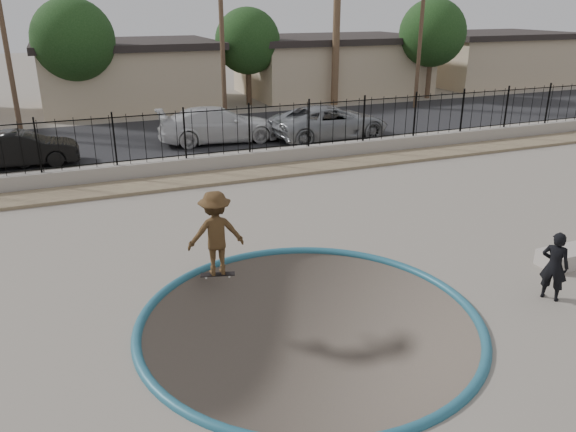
{
  "coord_description": "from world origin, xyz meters",
  "views": [
    {
      "loc": [
        -4.11,
        -9.99,
        6.04
      ],
      "look_at": [
        0.74,
        2.0,
        1.11
      ],
      "focal_mm": 35.0,
      "sensor_mm": 36.0,
      "label": 1
    }
  ],
  "objects_px": {
    "concrete_ledge": "(570,256)",
    "car_c": "(218,125)",
    "skater": "(216,237)",
    "car_d": "(330,122)",
    "skateboard": "(218,274)",
    "videographer": "(554,266)",
    "car_b": "(22,149)"
  },
  "relations": [
    {
      "from": "skateboard",
      "to": "car_b",
      "type": "relative_size",
      "value": 0.2
    },
    {
      "from": "car_c",
      "to": "skater",
      "type": "bearing_deg",
      "value": 167.98
    },
    {
      "from": "concrete_ledge",
      "to": "car_d",
      "type": "relative_size",
      "value": 0.29
    },
    {
      "from": "concrete_ledge",
      "to": "car_c",
      "type": "distance_m",
      "value": 16.39
    },
    {
      "from": "videographer",
      "to": "car_d",
      "type": "relative_size",
      "value": 0.28
    },
    {
      "from": "skater",
      "to": "car_b",
      "type": "distance_m",
      "value": 12.83
    },
    {
      "from": "skater",
      "to": "car_b",
      "type": "relative_size",
      "value": 0.48
    },
    {
      "from": "skateboard",
      "to": "skater",
      "type": "bearing_deg",
      "value": 105.67
    },
    {
      "from": "skater",
      "to": "car_b",
      "type": "xyz_separation_m",
      "value": [
        -4.51,
        12.0,
        -0.28
      ]
    },
    {
      "from": "videographer",
      "to": "car_d",
      "type": "xyz_separation_m",
      "value": [
        2.25,
        15.51,
        0.04
      ]
    },
    {
      "from": "concrete_ledge",
      "to": "car_b",
      "type": "relative_size",
      "value": 0.38
    },
    {
      "from": "skateboard",
      "to": "car_c",
      "type": "relative_size",
      "value": 0.15
    },
    {
      "from": "car_b",
      "to": "concrete_ledge",
      "type": "bearing_deg",
      "value": -137.72
    },
    {
      "from": "videographer",
      "to": "concrete_ledge",
      "type": "height_order",
      "value": "videographer"
    },
    {
      "from": "skateboard",
      "to": "concrete_ledge",
      "type": "xyz_separation_m",
      "value": [
        8.23,
        -2.58,
        0.14
      ]
    },
    {
      "from": "skater",
      "to": "car_b",
      "type": "height_order",
      "value": "skater"
    },
    {
      "from": "concrete_ledge",
      "to": "car_d",
      "type": "height_order",
      "value": "car_d"
    },
    {
      "from": "concrete_ledge",
      "to": "car_c",
      "type": "bearing_deg",
      "value": 106.14
    },
    {
      "from": "skateboard",
      "to": "videographer",
      "type": "height_order",
      "value": "videographer"
    },
    {
      "from": "skater",
      "to": "concrete_ledge",
      "type": "relative_size",
      "value": 1.26
    },
    {
      "from": "car_c",
      "to": "car_d",
      "type": "height_order",
      "value": "car_c"
    },
    {
      "from": "concrete_ledge",
      "to": "car_b",
      "type": "xyz_separation_m",
      "value": [
        -12.74,
        14.59,
        0.52
      ]
    },
    {
      "from": "skateboard",
      "to": "car_b",
      "type": "bearing_deg",
      "value": 126.28
    },
    {
      "from": "skateboard",
      "to": "car_d",
      "type": "distance_m",
      "value": 14.67
    },
    {
      "from": "videographer",
      "to": "car_d",
      "type": "distance_m",
      "value": 15.67
    },
    {
      "from": "car_c",
      "to": "videographer",
      "type": "bearing_deg",
      "value": -167.13
    },
    {
      "from": "videographer",
      "to": "concrete_ledge",
      "type": "bearing_deg",
      "value": -89.43
    },
    {
      "from": "car_d",
      "to": "car_c",
      "type": "bearing_deg",
      "value": 71.35
    },
    {
      "from": "concrete_ledge",
      "to": "car_d",
      "type": "bearing_deg",
      "value": 88.19
    },
    {
      "from": "concrete_ledge",
      "to": "car_d",
      "type": "distance_m",
      "value": 14.4
    },
    {
      "from": "skater",
      "to": "concrete_ledge",
      "type": "bearing_deg",
      "value": 168.57
    },
    {
      "from": "car_c",
      "to": "car_d",
      "type": "bearing_deg",
      "value": -101.43
    }
  ]
}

